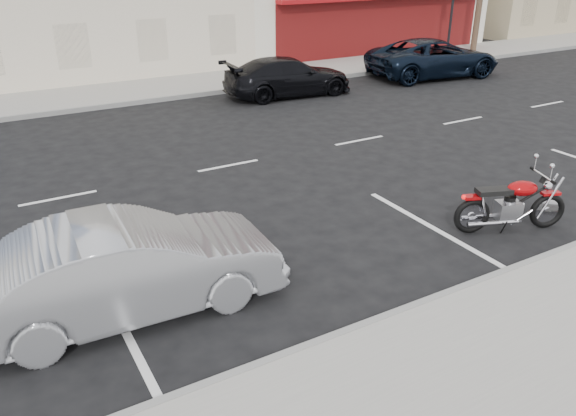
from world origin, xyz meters
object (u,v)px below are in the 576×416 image
Objects in this scene: suv_far at (434,58)px; sedan_silver at (129,268)px; motorcycle at (550,203)px; car_far at (288,77)px; traffic_light at (454,2)px; fire_hydrant at (423,49)px.

sedan_silver is at bearing 130.45° from suv_far.
motorcycle is 11.74m from car_far.
motorcycle is 0.38× the size of suv_far.
sedan_silver is at bearing -145.53° from traffic_light.
traffic_light is at bearing -52.84° from sedan_silver.
fire_hydrant is 0.15× the size of car_far.
motorcycle is at bearing -128.77° from traffic_light.
sedan_silver is at bearing -142.99° from fire_hydrant.
traffic_light is at bearing -45.21° from suv_far.
traffic_light reaches higher than fire_hydrant.
traffic_light is at bearing 72.79° from motorcycle.
traffic_light is 0.86× the size of sedan_silver.
traffic_light is 5.28× the size of fire_hydrant.
motorcycle is 13.95m from suv_far.
suv_far is at bearing -53.72° from sedan_silver.
motorcycle is at bearing 152.61° from suv_far.
traffic_light is 0.81× the size of car_far.
traffic_light is 1.81× the size of motorcycle.
fire_hydrant is (-1.50, 0.17, -2.03)m from traffic_light.
suv_far reaches higher than sedan_silver.
fire_hydrant is 9.55m from car_far.
sedan_silver is at bearing 144.54° from car_far.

